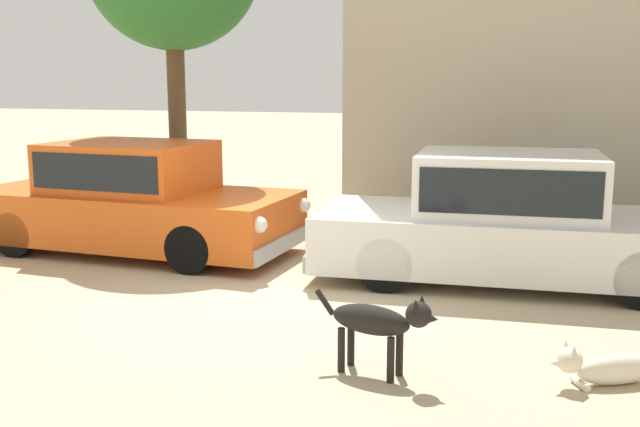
% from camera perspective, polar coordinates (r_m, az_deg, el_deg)
% --- Properties ---
extents(ground_plane, '(80.00, 80.00, 0.00)m').
position_cam_1_polar(ground_plane, '(8.27, -4.09, -6.20)').
color(ground_plane, tan).
extents(parked_sedan_nearest, '(4.58, 2.08, 1.48)m').
position_cam_1_polar(parked_sedan_nearest, '(10.49, -13.98, 1.14)').
color(parked_sedan_nearest, '#D15619').
rests_on(parked_sedan_nearest, ground_plane).
extents(parked_sedan_second, '(4.65, 2.00, 1.49)m').
position_cam_1_polar(parked_sedan_second, '(8.97, 14.15, -0.37)').
color(parked_sedan_second, silver).
rests_on(parked_sedan_second, ground_plane).
extents(stray_dog_spotted, '(1.07, 0.39, 0.70)m').
position_cam_1_polar(stray_dog_spotted, '(6.01, 4.56, -8.15)').
color(stray_dog_spotted, black).
rests_on(stray_dog_spotted, ground_plane).
extents(stray_dog_tan, '(1.03, 0.58, 0.36)m').
position_cam_1_polar(stray_dog_tan, '(6.31, 20.73, -10.81)').
color(stray_dog_tan, beige).
rests_on(stray_dog_tan, ground_plane).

